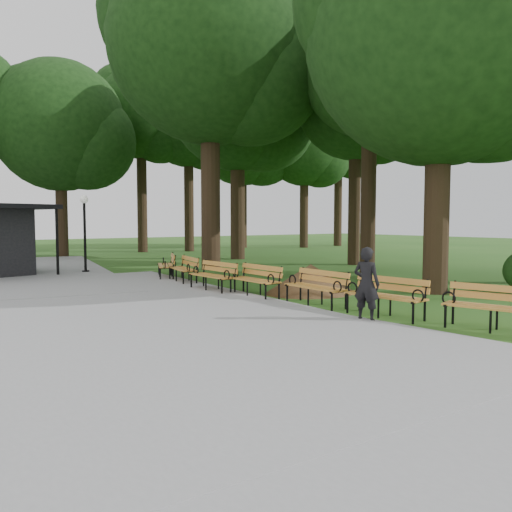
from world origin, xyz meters
TOP-DOWN VIEW (x-y plane):
  - ground at (0.00, 0.00)m, footprint 100.00×100.00m
  - path at (-4.00, 3.00)m, footprint 12.00×38.00m
  - person at (-0.21, -0.93)m, footprint 0.52×0.64m
  - lamp_post at (-1.98, 12.12)m, footprint 0.32×0.32m
  - dirt_mound at (1.58, 2.82)m, footprint 2.30×2.30m
  - bench_1 at (0.98, -3.00)m, footprint 1.12×2.00m
  - bench_2 at (0.44, -0.86)m, footprint 0.85×1.96m
  - bench_3 at (0.22, 1.11)m, footprint 0.66×1.91m
  - bench_4 at (-0.14, 3.19)m, footprint 0.67×1.91m
  - bench_5 at (-0.53, 4.77)m, footprint 0.74×1.93m
  - bench_6 at (-0.25, 7.21)m, footprint 0.98×1.99m
  - bench_7 at (-0.14, 8.73)m, footprint 1.33×2.00m
  - lawn_tree_0 at (4.41, 0.73)m, footprint 7.52×7.52m
  - lawn_tree_1 at (7.23, 5.86)m, footprint 5.37×5.37m
  - lawn_tree_2 at (2.75, 10.46)m, footprint 8.34×8.34m
  - lawn_tree_4 at (6.90, 14.77)m, footprint 7.24×7.24m
  - lawn_tree_5 at (9.41, 8.71)m, footprint 5.49×5.49m
  - tree_backdrop at (6.86, 22.81)m, footprint 36.26×9.84m

SIDE VIEW (x-z plane):
  - ground at x=0.00m, z-range 0.00..0.00m
  - path at x=-4.00m, z-range 0.00..0.06m
  - dirt_mound at x=1.58m, z-range 0.00..0.82m
  - bench_1 at x=0.98m, z-range 0.00..0.88m
  - bench_2 at x=0.44m, z-range 0.00..0.88m
  - bench_3 at x=0.22m, z-range 0.00..0.88m
  - bench_4 at x=-0.14m, z-range 0.00..0.88m
  - bench_5 at x=-0.53m, z-range 0.00..0.88m
  - bench_6 at x=-0.25m, z-range 0.00..0.88m
  - bench_7 at x=-0.14m, z-range 0.00..0.88m
  - person at x=-0.21m, z-range 0.00..1.53m
  - lamp_post at x=-1.98m, z-range 0.68..3.72m
  - lawn_tree_0 at x=4.41m, z-range 1.76..12.85m
  - lawn_tree_5 at x=9.41m, z-range 2.36..12.68m
  - lawn_tree_1 at x=7.23m, z-range 2.57..13.24m
  - lawn_tree_4 at x=6.90m, z-range 2.28..14.19m
  - tree_backdrop at x=6.86m, z-range 0.00..16.50m
  - lawn_tree_2 at x=2.75m, z-range 2.55..16.08m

